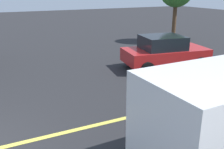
{
  "coord_description": "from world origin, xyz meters",
  "views": [
    {
      "loc": [
        0.92,
        -6.16,
        3.76
      ],
      "look_at": [
        4.23,
        0.6,
        1.24
      ],
      "focal_mm": 41.76,
      "sensor_mm": 36.0,
      "label": 1
    }
  ],
  "objects": [
    {
      "name": "lane_marking_centre",
      "position": [
        3.0,
        0.0,
        0.01
      ],
      "size": [
        28.0,
        0.16,
        0.01
      ],
      "primitive_type": "cube",
      "color": "#E0D14C"
    },
    {
      "name": "car_red_approaching",
      "position": [
        8.66,
        3.82,
        0.8
      ],
      "size": [
        4.29,
        2.57,
        1.58
      ],
      "color": "red",
      "rests_on": "ground_plane"
    }
  ]
}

